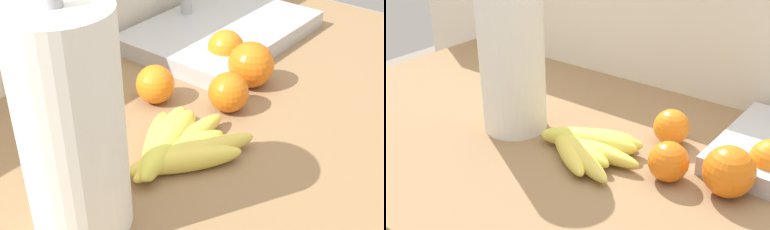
{
  "view_description": "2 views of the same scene",
  "coord_description": "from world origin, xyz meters",
  "views": [
    {
      "loc": [
        -0.52,
        -0.43,
        1.38
      ],
      "look_at": [
        0.02,
        0.01,
        0.94
      ],
      "focal_mm": 50.55,
      "sensor_mm": 36.0,
      "label": 1
    },
    {
      "loc": [
        0.44,
        -0.66,
        1.37
      ],
      "look_at": [
        -0.03,
        -0.03,
        0.99
      ],
      "focal_mm": 48.34,
      "sensor_mm": 36.0,
      "label": 2
    }
  ],
  "objects": [
    {
      "name": "orange_right",
      "position": [
        0.12,
        0.01,
        0.93
      ],
      "size": [
        0.07,
        0.07,
        0.07
      ],
      "primitive_type": "sphere",
      "color": "orange",
      "rests_on": "counter"
    },
    {
      "name": "sink_basin",
      "position": [
        0.35,
        0.19,
        0.92
      ],
      "size": [
        0.39,
        0.27,
        0.21
      ],
      "color": "#B7BABF",
      "rests_on": "counter"
    },
    {
      "name": "orange_back_left",
      "position": [
        0.22,
        0.03,
        0.94
      ],
      "size": [
        0.08,
        0.08,
        0.08
      ],
      "primitive_type": "sphere",
      "color": "orange",
      "rests_on": "counter"
    },
    {
      "name": "orange_far_right",
      "position": [
        0.07,
        0.13,
        0.93
      ],
      "size": [
        0.07,
        0.07,
        0.07
      ],
      "primitive_type": "sphere",
      "color": "orange",
      "rests_on": "counter"
    },
    {
      "name": "orange_center",
      "position": [
        0.25,
        0.11,
        0.94
      ],
      "size": [
        0.07,
        0.07,
        0.07
      ],
      "primitive_type": "sphere",
      "color": "orange",
      "rests_on": "counter"
    },
    {
      "name": "banana_bunch",
      "position": [
        -0.04,
        -0.01,
        0.92
      ],
      "size": [
        0.21,
        0.18,
        0.04
      ],
      "color": "#E0C84C",
      "rests_on": "counter"
    },
    {
      "name": "paper_towel_roll",
      "position": [
        -0.21,
        0.0,
        1.04
      ],
      "size": [
        0.12,
        0.12,
        0.32
      ],
      "color": "white",
      "rests_on": "counter"
    },
    {
      "name": "wall_back",
      "position": [
        0.0,
        0.38,
        0.65
      ],
      "size": [
        1.8,
        0.06,
        1.3
      ],
      "primitive_type": "cube",
      "color": "silver",
      "rests_on": "ground"
    }
  ]
}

